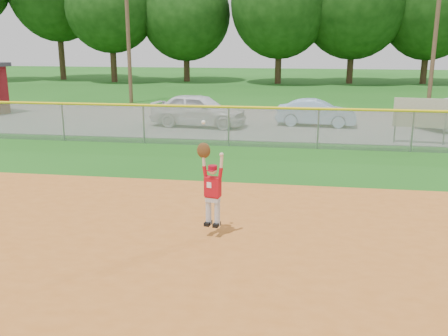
# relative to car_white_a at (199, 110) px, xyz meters

# --- Properties ---
(ground) EXTENTS (120.00, 120.00, 0.00)m
(ground) POSITION_rel_car_white_a_xyz_m (1.99, -14.02, -0.78)
(ground) COLOR #185313
(ground) RESTS_ON ground
(parking_strip) EXTENTS (44.00, 10.00, 0.03)m
(parking_strip) POSITION_rel_car_white_a_xyz_m (1.99, 1.98, -0.77)
(parking_strip) COLOR slate
(parking_strip) RESTS_ON ground
(car_white_a) EXTENTS (4.61, 2.33, 1.50)m
(car_white_a) POSITION_rel_car_white_a_xyz_m (0.00, 0.00, 0.00)
(car_white_a) COLOR silver
(car_white_a) RESTS_ON parking_strip
(car_blue) EXTENTS (3.74, 1.56, 1.20)m
(car_blue) POSITION_rel_car_white_a_xyz_m (5.37, 0.98, -0.15)
(car_blue) COLOR #95B8DE
(car_blue) RESTS_ON parking_strip
(sponsor_sign) EXTENTS (2.01, 0.28, 1.79)m
(sponsor_sign) POSITION_rel_car_white_a_xyz_m (9.20, -2.61, 0.40)
(sponsor_sign) COLOR gray
(sponsor_sign) RESTS_ON ground
(outfield_fence) EXTENTS (40.06, 0.10, 1.55)m
(outfield_fence) POSITION_rel_car_white_a_xyz_m (1.99, -4.02, 0.10)
(outfield_fence) COLOR gray
(outfield_fence) RESTS_ON ground
(power_lines) EXTENTS (19.40, 0.24, 9.00)m
(power_lines) POSITION_rel_car_white_a_xyz_m (2.99, 7.98, 3.89)
(power_lines) COLOR #4C3823
(power_lines) RESTS_ON ground
(ballplayer) EXTENTS (0.57, 0.30, 2.18)m
(ballplayer) POSITION_rel_car_white_a_xyz_m (2.93, -12.96, 0.34)
(ballplayer) COLOR silver
(ballplayer) RESTS_ON ground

